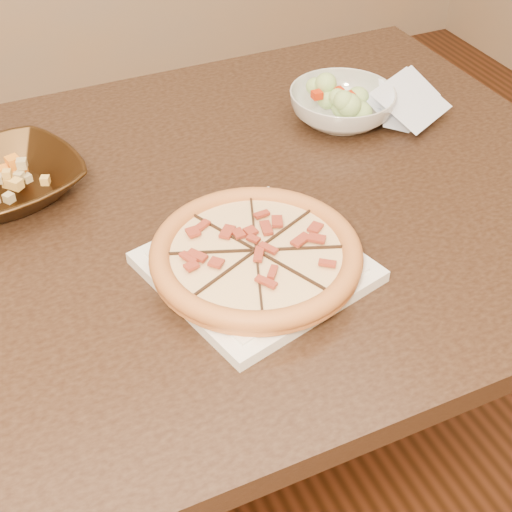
{
  "coord_description": "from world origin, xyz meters",
  "views": [
    {
      "loc": [
        -0.26,
        -0.74,
        1.44
      ],
      "look_at": [
        0.05,
        -0.04,
        0.78
      ],
      "focal_mm": 50.0,
      "sensor_mm": 36.0,
      "label": 1
    }
  ],
  "objects_px": {
    "plate": "(256,266)",
    "bronze_bowl": "(8,182)",
    "salad_bowl": "(342,106)",
    "dining_table": "(164,262)",
    "pizza": "(256,254)"
  },
  "relations": [
    {
      "from": "dining_table",
      "to": "pizza",
      "type": "height_order",
      "value": "pizza"
    },
    {
      "from": "plate",
      "to": "pizza",
      "type": "relative_size",
      "value": 1.09
    },
    {
      "from": "dining_table",
      "to": "salad_bowl",
      "type": "relative_size",
      "value": 7.67
    },
    {
      "from": "dining_table",
      "to": "salad_bowl",
      "type": "xyz_separation_m",
      "value": [
        0.41,
        0.15,
        0.12
      ]
    },
    {
      "from": "plate",
      "to": "salad_bowl",
      "type": "xyz_separation_m",
      "value": [
        0.33,
        0.33,
        0.02
      ]
    },
    {
      "from": "dining_table",
      "to": "bronze_bowl",
      "type": "height_order",
      "value": "bronze_bowl"
    },
    {
      "from": "salad_bowl",
      "to": "plate",
      "type": "bearing_deg",
      "value": -134.69
    },
    {
      "from": "plate",
      "to": "bronze_bowl",
      "type": "relative_size",
      "value": 1.42
    },
    {
      "from": "pizza",
      "to": "bronze_bowl",
      "type": "xyz_separation_m",
      "value": [
        -0.29,
        0.34,
        -0.01
      ]
    },
    {
      "from": "dining_table",
      "to": "bronze_bowl",
      "type": "distance_m",
      "value": 0.28
    },
    {
      "from": "salad_bowl",
      "to": "bronze_bowl",
      "type": "bearing_deg",
      "value": 179.4
    },
    {
      "from": "pizza",
      "to": "plate",
      "type": "bearing_deg",
      "value": -33.99
    },
    {
      "from": "bronze_bowl",
      "to": "salad_bowl",
      "type": "distance_m",
      "value": 0.62
    },
    {
      "from": "bronze_bowl",
      "to": "salad_bowl",
      "type": "relative_size",
      "value": 1.17
    },
    {
      "from": "dining_table",
      "to": "bronze_bowl",
      "type": "bearing_deg",
      "value": 142.13
    }
  ]
}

